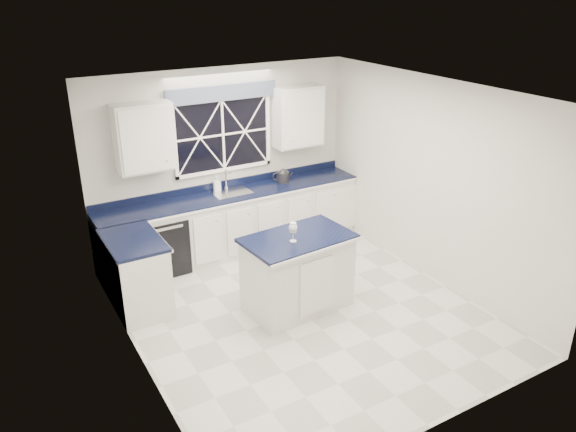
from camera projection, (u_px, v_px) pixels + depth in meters
ground at (303, 312)px, 6.95m from camera, size 4.50×4.50×0.00m
back_wall at (223, 161)px, 8.21m from camera, size 4.00×0.10×2.70m
base_cabinets at (218, 233)px, 8.04m from camera, size 3.99×1.60×0.90m
countertop at (233, 194)px, 8.14m from camera, size 3.98×0.64×0.04m
dishwasher at (163, 243)px, 7.83m from camera, size 0.60×0.58×0.82m
window at (223, 129)px, 7.98m from camera, size 1.65×0.09×1.26m
upper_cabinets at (226, 126)px, 7.86m from camera, size 3.10×0.34×0.90m
faucet at (227, 179)px, 8.22m from camera, size 0.05×0.20×0.30m
island at (298, 272)px, 6.88m from camera, size 1.36×0.89×0.97m
rug at (282, 266)px, 8.02m from camera, size 1.23×0.89×0.02m
kettle at (283, 175)px, 8.54m from camera, size 0.29×0.25×0.22m
wine_glass at (293, 229)px, 6.51m from camera, size 0.10×0.10×0.24m
soap_bottle at (217, 183)px, 8.19m from camera, size 0.11×0.11×0.22m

